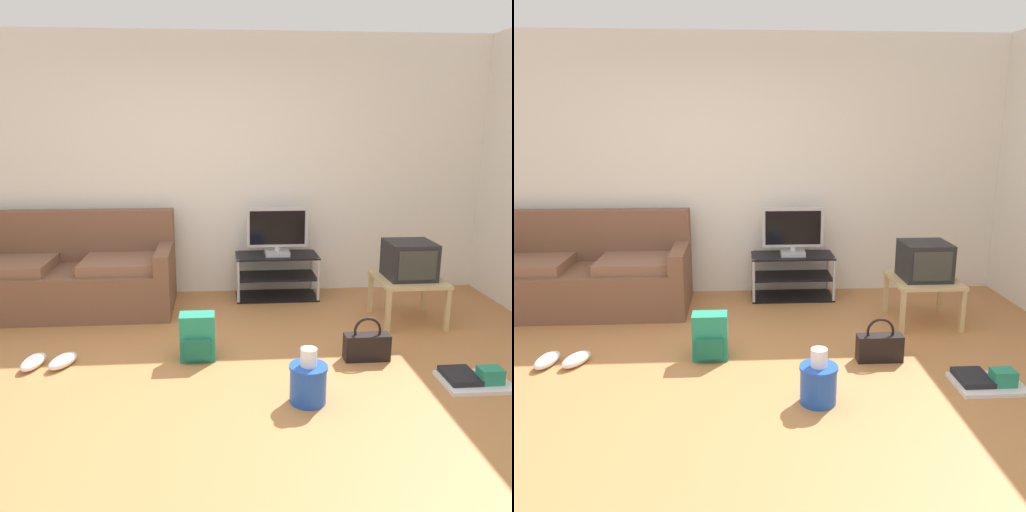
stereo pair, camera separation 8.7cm
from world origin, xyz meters
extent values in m
cube|color=#B27542|center=(0.00, 0.00, -0.01)|extent=(9.00, 9.80, 0.02)
cube|color=silver|center=(0.00, 2.45, 1.35)|extent=(9.00, 0.10, 2.70)
cube|color=brown|center=(-1.32, 1.88, 0.22)|extent=(1.99, 0.89, 0.43)
cube|color=brown|center=(-1.32, 2.22, 0.69)|extent=(1.99, 0.20, 0.51)
cube|color=brown|center=(-0.39, 1.88, 0.53)|extent=(0.14, 0.89, 0.20)
cube|color=brown|center=(-1.87, 1.82, 0.48)|extent=(0.80, 0.62, 0.10)
cube|color=brown|center=(-0.77, 1.82, 0.48)|extent=(0.80, 0.62, 0.10)
cube|color=black|center=(0.74, 2.14, 0.46)|extent=(0.86, 0.42, 0.02)
cube|color=black|center=(0.74, 2.14, 0.23)|extent=(0.82, 0.41, 0.02)
cube|color=black|center=(0.74, 2.14, 0.01)|extent=(0.86, 0.42, 0.02)
cylinder|color=#B7B7BC|center=(0.33, 1.94, 0.23)|extent=(0.03, 0.03, 0.47)
cylinder|color=#B7B7BC|center=(1.16, 1.94, 0.23)|extent=(0.03, 0.03, 0.47)
cylinder|color=#B7B7BC|center=(0.33, 2.34, 0.23)|extent=(0.03, 0.03, 0.47)
cylinder|color=#B7B7BC|center=(1.16, 2.34, 0.23)|extent=(0.03, 0.03, 0.47)
cube|color=#B2B2B7|center=(0.74, 2.12, 0.49)|extent=(0.25, 0.22, 0.05)
cube|color=#B2B2B7|center=(0.74, 2.12, 0.54)|extent=(0.05, 0.04, 0.04)
cube|color=#B2B2B7|center=(0.74, 2.12, 0.76)|extent=(0.63, 0.04, 0.41)
cube|color=black|center=(0.74, 2.10, 0.76)|extent=(0.57, 0.01, 0.35)
cube|color=tan|center=(1.87, 1.34, 0.40)|extent=(0.60, 0.60, 0.03)
cube|color=tan|center=(1.60, 1.07, 0.19)|extent=(0.04, 0.04, 0.39)
cube|color=tan|center=(2.14, 1.07, 0.19)|extent=(0.04, 0.04, 0.39)
cube|color=tan|center=(1.60, 1.60, 0.19)|extent=(0.04, 0.04, 0.39)
cube|color=tan|center=(2.14, 1.60, 0.19)|extent=(0.04, 0.04, 0.39)
cube|color=#232326|center=(1.87, 1.36, 0.59)|extent=(0.42, 0.41, 0.34)
cube|color=#333833|center=(1.87, 1.15, 0.59)|extent=(0.34, 0.01, 0.26)
cube|color=#238466|center=(-0.05, 0.66, 0.18)|extent=(0.27, 0.17, 0.37)
cube|color=#1A634C|center=(-0.05, 0.56, 0.12)|extent=(0.21, 0.04, 0.16)
cylinder|color=#1A634C|center=(-0.12, 0.77, 0.20)|extent=(0.04, 0.04, 0.29)
cylinder|color=#1A634C|center=(0.03, 0.77, 0.20)|extent=(0.04, 0.04, 0.29)
cube|color=black|center=(1.26, 0.54, 0.10)|extent=(0.35, 0.13, 0.21)
torus|color=black|center=(1.26, 0.54, 0.24)|extent=(0.22, 0.02, 0.22)
cylinder|color=blue|center=(0.70, -0.07, 0.13)|extent=(0.24, 0.24, 0.26)
cylinder|color=blue|center=(0.70, -0.07, 0.25)|extent=(0.26, 0.26, 0.02)
cylinder|color=white|center=(0.70, -0.07, 0.31)|extent=(0.11, 0.11, 0.14)
ellipsoid|color=white|center=(-1.28, 0.59, 0.04)|extent=(0.19, 0.30, 0.09)
ellipsoid|color=white|center=(-1.07, 0.59, 0.04)|extent=(0.24, 0.31, 0.09)
cube|color=silver|center=(1.92, 0.08, 0.01)|extent=(0.47, 0.35, 0.03)
cube|color=#238466|center=(2.00, 0.04, 0.08)|extent=(0.16, 0.12, 0.11)
cube|color=black|center=(1.82, 0.11, 0.05)|extent=(0.22, 0.28, 0.04)
camera|label=1|loc=(0.10, -3.21, 1.78)|focal=37.13mm
camera|label=2|loc=(0.19, -3.22, 1.78)|focal=37.13mm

